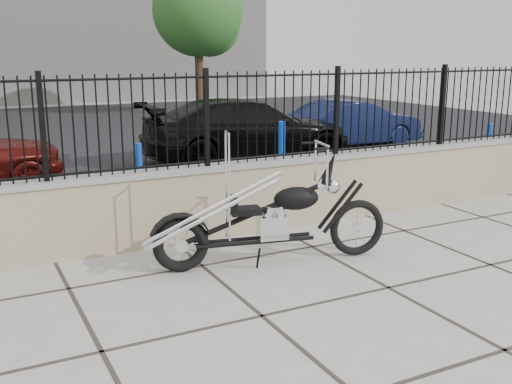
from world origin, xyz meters
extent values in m
plane|color=#99968E|center=(0.00, 0.00, 0.00)|extent=(90.00, 90.00, 0.00)
plane|color=black|center=(0.00, 12.50, 0.00)|extent=(30.00, 30.00, 0.00)
cube|color=gray|center=(0.00, 2.50, 0.48)|extent=(14.00, 0.36, 0.96)
cube|color=black|center=(0.00, 2.50, 1.56)|extent=(14.00, 0.08, 1.20)
cube|color=beige|center=(0.00, 26.50, 4.00)|extent=(22.00, 6.00, 8.00)
imported|color=black|center=(1.95, 7.30, 0.69)|extent=(4.89, 2.31, 1.38)
imported|color=#10183B|center=(5.15, 7.77, 0.59)|extent=(3.62, 1.31, 1.19)
cylinder|color=blue|center=(-1.13, 5.23, 0.44)|extent=(0.14, 0.14, 0.88)
cylinder|color=#0D25C8|center=(1.65, 5.23, 0.55)|extent=(0.16, 0.16, 1.11)
cylinder|color=#0B56A5|center=(6.38, 4.53, 0.44)|extent=(0.14, 0.14, 0.88)
cylinder|color=#382619|center=(4.60, 16.81, 1.56)|extent=(0.31, 0.31, 3.13)
sphere|color=#375D22|center=(4.60, 16.81, 3.96)|extent=(3.34, 3.34, 3.34)
camera|label=1|loc=(-3.91, -4.60, 2.45)|focal=42.00mm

